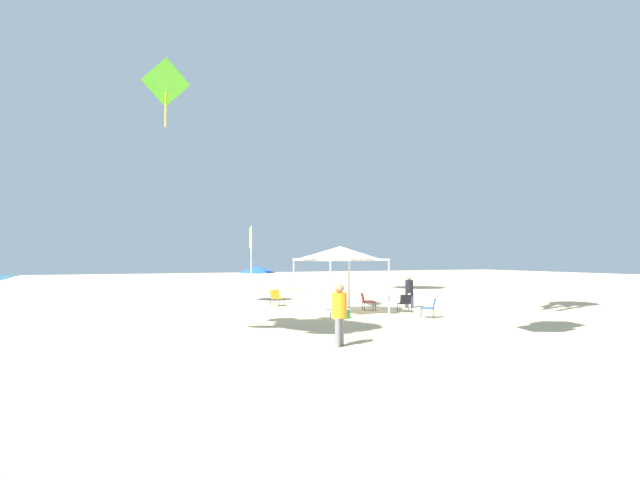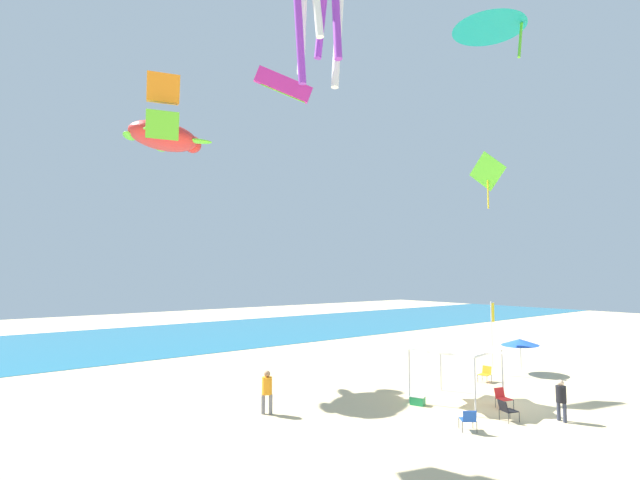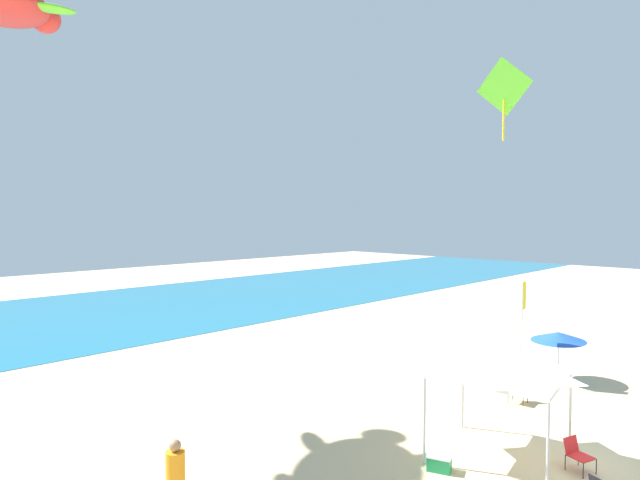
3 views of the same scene
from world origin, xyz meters
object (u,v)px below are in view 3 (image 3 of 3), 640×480
(folding_chair_near_cooler, at_px, (519,389))
(person_beachcomber, at_px, (175,472))
(kite_diamond_lime, at_px, (504,90))
(cooler_box, at_px, (439,463))
(beach_umbrella, at_px, (558,336))
(banner_flag, at_px, (522,322))
(folding_chair_facing_ocean, at_px, (577,452))
(canopy_tent, at_px, (500,363))

(folding_chair_near_cooler, height_order, person_beachcomber, person_beachcomber)
(folding_chair_near_cooler, distance_m, kite_diamond_lime, 15.84)
(folding_chair_near_cooler, height_order, cooler_box, folding_chair_near_cooler)
(beach_umbrella, bearing_deg, banner_flag, 151.92)
(person_beachcomber, bearing_deg, folding_chair_facing_ocean, -169.95)
(canopy_tent, distance_m, person_beachcomber, 8.74)
(banner_flag, bearing_deg, kite_diamond_lime, 31.68)
(beach_umbrella, height_order, banner_flag, banner_flag)
(folding_chair_facing_ocean, distance_m, person_beachcomber, 10.20)
(cooler_box, bearing_deg, folding_chair_facing_ocean, -44.89)
(person_beachcomber, bearing_deg, kite_diamond_lime, -130.82)
(person_beachcomber, bearing_deg, cooler_box, -163.60)
(folding_chair_facing_ocean, height_order, folding_chair_near_cooler, same)
(folding_chair_facing_ocean, bearing_deg, folding_chair_near_cooler, 58.21)
(beach_umbrella, bearing_deg, cooler_box, -176.76)
(canopy_tent, distance_m, cooler_box, 3.11)
(banner_flag, xyz_separation_m, kite_diamond_lime, (6.10, 3.76, 10.78))
(cooler_box, xyz_separation_m, banner_flag, (8.35, 1.39, 2.32))
(canopy_tent, relative_size, folding_chair_facing_ocean, 4.42)
(canopy_tent, height_order, beach_umbrella, canopy_tent)
(folding_chair_facing_ocean, height_order, cooler_box, folding_chair_facing_ocean)
(beach_umbrella, xyz_separation_m, kite_diamond_lime, (4.55, 4.59, 11.49))
(canopy_tent, distance_m, kite_diamond_lime, 17.61)
(folding_chair_near_cooler, height_order, banner_flag, banner_flag)
(folding_chair_facing_ocean, relative_size, banner_flag, 0.19)
(cooler_box, bearing_deg, kite_diamond_lime, 19.62)
(folding_chair_facing_ocean, bearing_deg, cooler_box, 153.23)
(folding_chair_facing_ocean, xyz_separation_m, person_beachcomber, (-8.53, 5.57, 0.57))
(folding_chair_near_cooler, bearing_deg, kite_diamond_lime, 112.99)
(canopy_tent, distance_m, banner_flag, 6.96)
(beach_umbrella, distance_m, person_beachcomber, 16.06)
(folding_chair_near_cooler, xyz_separation_m, banner_flag, (2.01, 0.77, 2.04))
(canopy_tent, relative_size, kite_diamond_lime, 0.84)
(folding_chair_facing_ocean, relative_size, person_beachcomber, 0.46)
(kite_diamond_lime, bearing_deg, beach_umbrella, 145.82)
(cooler_box, distance_m, person_beachcomber, 6.73)
(beach_umbrella, xyz_separation_m, folding_chair_near_cooler, (-3.56, 0.06, -1.33))
(beach_umbrella, xyz_separation_m, person_beachcomber, (-15.86, 2.45, -0.77))
(beach_umbrella, height_order, cooler_box, beach_umbrella)
(beach_umbrella, bearing_deg, kite_diamond_lime, 45.24)
(canopy_tent, relative_size, person_beachcomber, 2.04)
(canopy_tent, xyz_separation_m, folding_chair_facing_ocean, (0.83, -1.76, -2.18))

